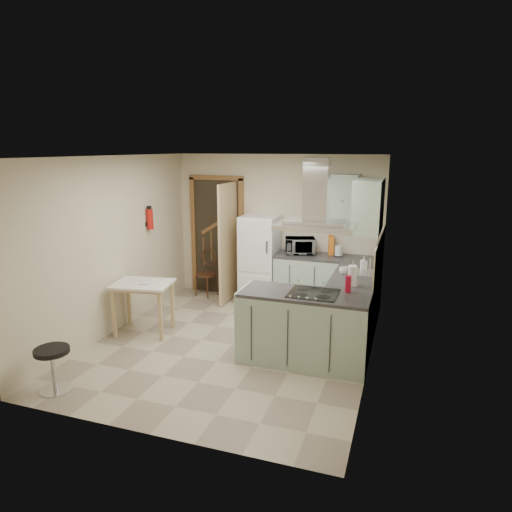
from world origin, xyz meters
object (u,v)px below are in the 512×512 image
(peninsula, at_px, (304,328))
(microwave, at_px, (300,246))
(stool, at_px, (54,369))
(drop_leaf_table, at_px, (144,308))
(bentwood_chair, at_px, (207,275))
(extractor_hood, at_px, (315,226))
(fridge, at_px, (260,260))

(peninsula, distance_m, microwave, 2.17)
(stool, bearing_deg, drop_leaf_table, 88.07)
(bentwood_chair, bearing_deg, peninsula, -24.72)
(extractor_hood, bearing_deg, stool, -148.49)
(stool, distance_m, microwave, 4.11)
(fridge, distance_m, peninsula, 2.35)
(peninsula, height_order, drop_leaf_table, peninsula)
(fridge, relative_size, drop_leaf_table, 1.88)
(peninsula, bearing_deg, bentwood_chair, 138.18)
(microwave, bearing_deg, drop_leaf_table, -151.86)
(fridge, distance_m, bentwood_chair, 1.07)
(peninsula, height_order, extractor_hood, extractor_hood)
(extractor_hood, relative_size, microwave, 1.89)
(fridge, xyz_separation_m, stool, (-1.21, -3.53, -0.50))
(drop_leaf_table, xyz_separation_m, stool, (-0.06, -1.72, -0.12))
(fridge, relative_size, bentwood_chair, 1.93)
(extractor_hood, height_order, stool, extractor_hood)
(fridge, bearing_deg, microwave, 3.02)
(microwave, bearing_deg, peninsula, -92.04)
(fridge, relative_size, microwave, 3.15)
(bentwood_chair, bearing_deg, stool, -76.08)
(extractor_hood, height_order, microwave, extractor_hood)
(bentwood_chair, bearing_deg, fridge, 15.93)
(peninsula, xyz_separation_m, stool, (-2.43, -1.55, -0.20))
(fridge, height_order, peninsula, fridge)
(extractor_hood, distance_m, stool, 3.32)
(extractor_hood, distance_m, bentwood_chair, 3.35)
(peninsula, relative_size, bentwood_chair, 1.99)
(stool, bearing_deg, microwave, 62.12)
(extractor_hood, relative_size, bentwood_chair, 1.16)
(bentwood_chair, bearing_deg, drop_leaf_table, -77.25)
(extractor_hood, height_order, bentwood_chair, extractor_hood)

